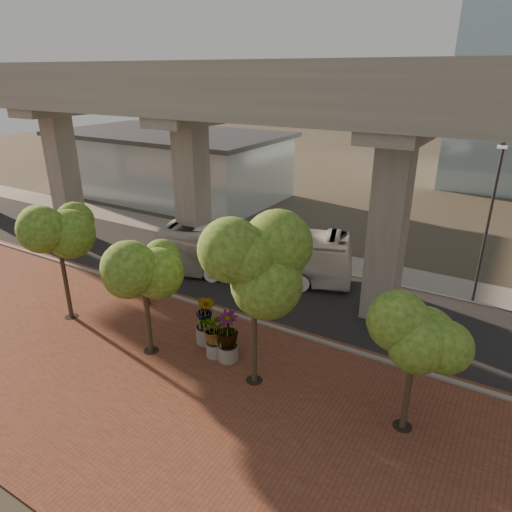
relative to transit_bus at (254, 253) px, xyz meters
The scene contains 18 objects.
ground 3.69m from the transit_bus, 52.13° to the right, with size 160.00×160.00×0.00m, color #3A372A.
brick_plaza 10.92m from the transit_bus, 79.19° to the right, with size 70.00×13.00×0.06m, color brown.
asphalt_road 2.67m from the transit_bus, 16.63° to the right, with size 90.00×8.00×0.04m, color black.
curb_strip 5.27m from the transit_bus, 66.26° to the right, with size 70.00×0.25×0.16m, color gray.
far_sidewalk 5.54m from the transit_bus, 67.52° to the left, with size 90.00×3.00×0.06m, color gray.
transit_viaduct 6.02m from the transit_bus, 16.63° to the right, with size 72.00×5.60×12.40m.
station_pavilion 22.47m from the transit_bus, 143.31° to the left, with size 23.00×13.00×6.30m.
transit_bus is the anchor object (origin of this frame).
fire_hydrant 6.89m from the transit_bus, 118.34° to the right, with size 0.49×0.44×0.97m.
planter_front 8.51m from the transit_bus, 70.32° to the right, with size 1.90×1.90×2.09m.
planter_right 8.73m from the transit_bus, 66.18° to the right, with size 2.21×2.21×2.36m.
planter_left 7.55m from the transit_bus, 75.74° to the right, with size 2.26×2.26×2.49m.
street_tree_far_west 11.04m from the transit_bus, 121.69° to the right, with size 3.58×3.58×6.18m.
street_tree_near_west 9.58m from the transit_bus, 89.19° to the right, with size 3.49×3.49×5.67m.
street_tree_near_east 10.68m from the transit_bus, 58.63° to the right, with size 4.24×4.24×6.86m.
street_tree_far_east 14.12m from the transit_bus, 36.10° to the right, with size 3.25×3.25×5.66m.
streetlamp_west 8.56m from the transit_bus, 148.59° to the left, with size 0.46×1.34×9.28m.
streetlamp_east 13.05m from the transit_bus, 16.34° to the left, with size 0.43×1.27×8.76m.
Camera 1 is at (11.29, -19.33, 11.93)m, focal length 32.00 mm.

